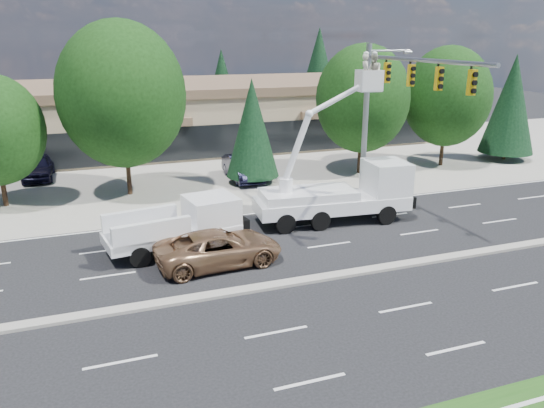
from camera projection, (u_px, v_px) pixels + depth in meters
name	position (u px, v px, depth m)	size (l,w,h in m)	color
ground	(248.00, 291.00, 20.44)	(140.00, 140.00, 0.00)	black
concrete_apron	(166.00, 172.00, 38.38)	(140.00, 22.00, 0.01)	gray
road_median	(248.00, 289.00, 20.42)	(120.00, 0.55, 0.12)	gray
strip_mall	(146.00, 114.00, 46.47)	(50.40, 15.40, 5.50)	tan
tree_front_d	(122.00, 95.00, 31.09)	(7.49, 7.49, 10.39)	#332114
tree_front_e	(252.00, 128.00, 34.39)	(3.49, 3.49, 6.87)	#332114
tree_front_f	(363.00, 99.00, 36.48)	(6.47, 6.47, 8.97)	#332114
tree_front_g	(447.00, 97.00, 38.76)	(6.34, 6.34, 8.80)	#332114
tree_front_h	(511.00, 104.00, 40.93)	(4.13, 4.13, 8.14)	#332114
tree_back_b	(91.00, 73.00, 55.12)	(5.36, 5.36, 10.57)	#332114
tree_back_c	(222.00, 83.00, 60.03)	(4.08, 4.08, 8.05)	#332114
tree_back_d	(319.00, 69.00, 63.50)	(5.29, 5.29, 10.42)	#332114
signal_mast	(387.00, 102.00, 28.15)	(2.76, 10.16, 9.00)	gray
utility_pickup	(182.00, 230.00, 24.17)	(6.28, 3.12, 2.30)	white
bucket_truck	(344.00, 187.00, 27.70)	(8.27, 3.23, 8.67)	white
traffic_cone_b	(175.00, 257.00, 22.72)	(0.40, 0.40, 0.70)	#F25D07
traffic_cone_c	(249.00, 248.00, 23.67)	(0.40, 0.40, 0.70)	#F25D07
minivan	(219.00, 248.00, 22.59)	(2.50, 5.43, 1.51)	#936947
parked_car_west	(38.00, 167.00, 36.28)	(1.94, 4.83, 1.65)	black
parked_car_east	(242.00, 168.00, 36.02)	(1.75, 5.03, 1.66)	black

